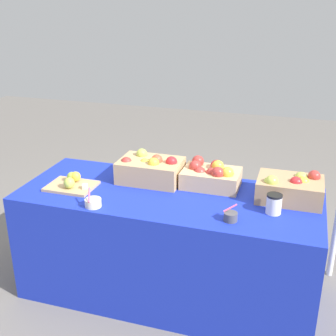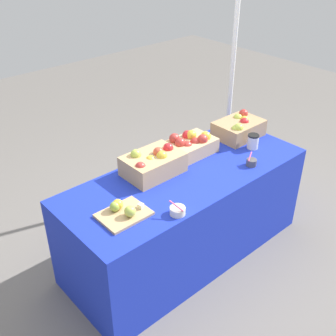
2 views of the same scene
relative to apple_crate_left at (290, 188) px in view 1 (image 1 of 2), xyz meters
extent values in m
plane|color=slate|center=(-0.73, -0.14, -0.82)|extent=(10.00, 10.00, 0.00)
cube|color=#192DB7|center=(-0.73, -0.14, -0.45)|extent=(1.90, 0.76, 0.74)
cube|color=tan|center=(0.00, 0.00, -0.01)|extent=(0.39, 0.28, 0.13)
sphere|color=gold|center=(0.07, 0.00, 0.04)|extent=(0.08, 0.08, 0.08)
sphere|color=#B2C64C|center=(-0.11, -0.08, 0.06)|extent=(0.08, 0.08, 0.08)
sphere|color=#B2332D|center=(0.13, 0.07, 0.07)|extent=(0.08, 0.08, 0.08)
sphere|color=#B2C64C|center=(0.06, 0.06, 0.05)|extent=(0.08, 0.08, 0.08)
sphere|color=red|center=(0.03, -0.03, 0.05)|extent=(0.08, 0.08, 0.08)
sphere|color=#B2C64C|center=(-0.12, -0.06, 0.05)|extent=(0.08, 0.08, 0.08)
cube|color=tan|center=(-0.50, 0.06, -0.02)|extent=(0.37, 0.25, 0.11)
sphere|color=#B2332D|center=(-0.57, 0.03, 0.02)|extent=(0.08, 0.08, 0.08)
sphere|color=#B2332D|center=(-0.44, -0.01, 0.05)|extent=(0.08, 0.08, 0.08)
sphere|color=#B2332D|center=(-0.61, 0.13, 0.06)|extent=(0.08, 0.08, 0.08)
sphere|color=#B2332D|center=(-0.49, 0.02, 0.02)|extent=(0.08, 0.08, 0.08)
sphere|color=gold|center=(-0.47, 0.09, 0.05)|extent=(0.08, 0.08, 0.08)
sphere|color=gold|center=(-0.39, 0.01, 0.05)|extent=(0.08, 0.08, 0.08)
sphere|color=#B2332D|center=(-0.61, 0.06, 0.05)|extent=(0.08, 0.08, 0.08)
sphere|color=red|center=(-0.48, 0.12, 0.04)|extent=(0.08, 0.08, 0.08)
cube|color=tan|center=(-0.91, 0.02, 0.00)|extent=(0.41, 0.29, 0.15)
sphere|color=gold|center=(-0.94, 0.01, 0.04)|extent=(0.08, 0.08, 0.08)
sphere|color=#B2332D|center=(-1.06, -0.03, 0.05)|extent=(0.08, 0.08, 0.08)
sphere|color=red|center=(-0.76, 0.03, 0.07)|extent=(0.08, 0.08, 0.08)
sphere|color=gold|center=(-0.87, -0.03, 0.07)|extent=(0.08, 0.08, 0.08)
sphere|color=#B2C64C|center=(-1.00, 0.10, 0.08)|extent=(0.08, 0.08, 0.08)
sphere|color=#D14C33|center=(-0.86, 0.02, 0.07)|extent=(0.08, 0.08, 0.08)
sphere|color=#D14C33|center=(-0.86, 0.02, 0.08)|extent=(0.08, 0.08, 0.08)
cube|color=tan|center=(-1.36, -0.24, -0.07)|extent=(0.30, 0.24, 0.02)
cube|color=beige|center=(-1.25, -0.26, -0.04)|extent=(0.04, 0.04, 0.03)
sphere|color=#99B742|center=(-1.39, -0.18, -0.03)|extent=(0.07, 0.07, 0.07)
sphere|color=gold|center=(-1.36, -0.18, -0.02)|extent=(0.07, 0.07, 0.07)
sphere|color=#B2C64C|center=(-1.35, -0.28, -0.02)|extent=(0.07, 0.07, 0.07)
cylinder|color=#4C4C51|center=(-0.29, -0.38, -0.05)|extent=(0.08, 0.08, 0.05)
cylinder|color=#EA598C|center=(-0.30, -0.36, -0.01)|extent=(0.08, 0.04, 0.05)
cylinder|color=silver|center=(-1.10, -0.44, -0.05)|extent=(0.10, 0.10, 0.05)
cylinder|color=#EA598C|center=(-1.12, -0.45, 0.00)|extent=(0.05, 0.10, 0.06)
cylinder|color=silver|center=(-0.08, -0.21, -0.02)|extent=(0.09, 0.09, 0.11)
cylinder|color=black|center=(-0.08, -0.21, 0.03)|extent=(0.09, 0.09, 0.01)
camera|label=1|loc=(0.02, -2.54, 1.10)|focal=47.01mm
camera|label=2|loc=(-2.51, -1.95, 1.52)|focal=44.57mm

